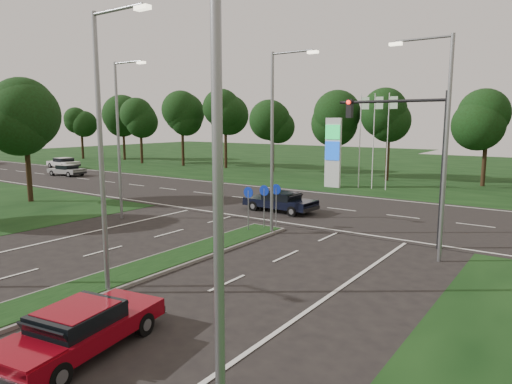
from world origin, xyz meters
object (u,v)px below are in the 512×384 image
Objects in this scene: navy_sedan at (280,201)px; far_car_b at (63,163)px; far_car_a at (67,170)px; red_sedan at (80,328)px.

far_car_b is (-36.44, 7.89, 0.02)m from navy_sedan.
far_car_b is at bearing 80.25° from navy_sedan.
far_car_b is (-7.63, 4.41, 0.07)m from far_car_a.
navy_sedan is 29.02m from far_car_a.
far_car_a is 8.81m from far_car_b.
far_car_a is at bearing -117.41° from far_car_b.
far_car_a is (-34.29, 21.50, -0.02)m from red_sedan.
far_car_a is at bearing 138.46° from red_sedan.
far_car_b reaches higher than far_car_a.
far_car_a is 0.92× the size of far_car_b.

